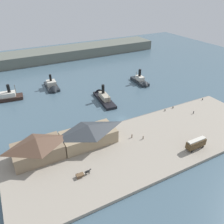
{
  "coord_description": "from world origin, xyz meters",
  "views": [
    {
      "loc": [
        -46.86,
        -78.32,
        56.68
      ],
      "look_at": [
        -2.55,
        4.83,
        2.0
      ],
      "focal_mm": 35.96,
      "sensor_mm": 36.0,
      "label": 1
    }
  ],
  "objects_px": {
    "ferry_shed_central_terminal": "(37,148)",
    "pedestrian_walking_east": "(143,137)",
    "ferry_moored_west": "(52,87)",
    "horse_cart": "(83,174)",
    "mooring_post_center_west": "(165,110)",
    "pedestrian_at_waters_edge": "(132,136)",
    "ferry_outer_harbor": "(4,97)",
    "pedestrian_near_east_shed": "(194,112)",
    "ferry_approaching_east": "(141,81)",
    "ferry_shed_customs_shed": "(89,134)",
    "mooring_post_center_east": "(173,107)",
    "mooring_post_west": "(203,99)",
    "ferry_moored_east": "(102,97)",
    "street_tram": "(196,143)"
  },
  "relations": [
    {
      "from": "street_tram",
      "to": "pedestrian_near_east_shed",
      "type": "bearing_deg",
      "value": 45.67
    },
    {
      "from": "ferry_outer_harbor",
      "to": "horse_cart",
      "type": "bearing_deg",
      "value": -77.02
    },
    {
      "from": "pedestrian_near_east_shed",
      "to": "ferry_moored_east",
      "type": "height_order",
      "value": "ferry_moored_east"
    },
    {
      "from": "street_tram",
      "to": "ferry_moored_west",
      "type": "distance_m",
      "value": 89.5
    },
    {
      "from": "horse_cart",
      "to": "mooring_post_center_west",
      "type": "xyz_separation_m",
      "value": [
        51.99,
        21.2,
        -0.48
      ]
    },
    {
      "from": "pedestrian_walking_east",
      "to": "ferry_outer_harbor",
      "type": "xyz_separation_m",
      "value": [
        -46.16,
        66.62,
        -0.25
      ]
    },
    {
      "from": "pedestrian_near_east_shed",
      "to": "ferry_moored_east",
      "type": "distance_m",
      "value": 48.71
    },
    {
      "from": "ferry_outer_harbor",
      "to": "mooring_post_center_east",
      "type": "bearing_deg",
      "value": -35.14
    },
    {
      "from": "pedestrian_at_waters_edge",
      "to": "pedestrian_near_east_shed",
      "type": "xyz_separation_m",
      "value": [
        36.92,
        2.31,
        -0.08
      ]
    },
    {
      "from": "pedestrian_at_waters_edge",
      "to": "mooring_post_center_east",
      "type": "distance_m",
      "value": 33.76
    },
    {
      "from": "ferry_shed_customs_shed",
      "to": "ferry_outer_harbor",
      "type": "relative_size",
      "value": 1.22
    },
    {
      "from": "mooring_post_west",
      "to": "mooring_post_center_west",
      "type": "bearing_deg",
      "value": 179.56
    },
    {
      "from": "pedestrian_at_waters_edge",
      "to": "ferry_moored_west",
      "type": "distance_m",
      "value": 67.58
    },
    {
      "from": "mooring_post_center_west",
      "to": "ferry_outer_harbor",
      "type": "xyz_separation_m",
      "value": [
        -69.03,
        52.75,
        0.03
      ]
    },
    {
      "from": "pedestrian_at_waters_edge",
      "to": "horse_cart",
      "type": "bearing_deg",
      "value": -158.1
    },
    {
      "from": "mooring_post_west",
      "to": "ferry_outer_harbor",
      "type": "relative_size",
      "value": 0.05
    },
    {
      "from": "mooring_post_center_east",
      "to": "ferry_approaching_east",
      "type": "distance_m",
      "value": 36.7
    },
    {
      "from": "horse_cart",
      "to": "pedestrian_near_east_shed",
      "type": "distance_m",
      "value": 63.77
    },
    {
      "from": "mooring_post_west",
      "to": "ferry_outer_harbor",
      "type": "bearing_deg",
      "value": 150.83
    },
    {
      "from": "pedestrian_at_waters_edge",
      "to": "ferry_approaching_east",
      "type": "relative_size",
      "value": 0.1
    },
    {
      "from": "mooring_post_center_west",
      "to": "pedestrian_near_east_shed",
      "type": "bearing_deg",
      "value": -39.27
    },
    {
      "from": "mooring_post_west",
      "to": "ferry_moored_west",
      "type": "relative_size",
      "value": 0.05
    },
    {
      "from": "ferry_approaching_east",
      "to": "ferry_shed_customs_shed",
      "type": "bearing_deg",
      "value": -141.98
    },
    {
      "from": "ferry_shed_customs_shed",
      "to": "pedestrian_near_east_shed",
      "type": "distance_m",
      "value": 54.0
    },
    {
      "from": "pedestrian_at_waters_edge",
      "to": "ferry_approaching_east",
      "type": "bearing_deg",
      "value": 51.94
    },
    {
      "from": "ferry_shed_customs_shed",
      "to": "mooring_post_center_east",
      "type": "relative_size",
      "value": 23.84
    },
    {
      "from": "horse_cart",
      "to": "ferry_approaching_east",
      "type": "bearing_deg",
      "value": 42.64
    },
    {
      "from": "mooring_post_center_west",
      "to": "mooring_post_center_east",
      "type": "distance_m",
      "value": 5.44
    },
    {
      "from": "street_tram",
      "to": "mooring_post_center_east",
      "type": "bearing_deg",
      "value": 63.77
    },
    {
      "from": "horse_cart",
      "to": "ferry_shed_customs_shed",
      "type": "bearing_deg",
      "value": 60.73
    },
    {
      "from": "mooring_post_center_west",
      "to": "ferry_moored_west",
      "type": "relative_size",
      "value": 0.05
    },
    {
      "from": "horse_cart",
      "to": "mooring_post_center_west",
      "type": "bearing_deg",
      "value": 22.18
    },
    {
      "from": "ferry_shed_central_terminal",
      "to": "pedestrian_at_waters_edge",
      "type": "distance_m",
      "value": 37.02
    },
    {
      "from": "street_tram",
      "to": "ferry_moored_east",
      "type": "relative_size",
      "value": 0.35
    },
    {
      "from": "pedestrian_walking_east",
      "to": "ferry_approaching_east",
      "type": "bearing_deg",
      "value": 56.29
    },
    {
      "from": "ferry_moored_west",
      "to": "horse_cart",
      "type": "bearing_deg",
      "value": -97.69
    },
    {
      "from": "mooring_post_center_west",
      "to": "mooring_post_west",
      "type": "height_order",
      "value": "same"
    },
    {
      "from": "ferry_shed_central_terminal",
      "to": "mooring_post_center_west",
      "type": "distance_m",
      "value": 63.17
    },
    {
      "from": "pedestrian_at_waters_edge",
      "to": "ferry_moored_west",
      "type": "bearing_deg",
      "value": 103.1
    },
    {
      "from": "ferry_shed_central_terminal",
      "to": "ferry_moored_west",
      "type": "relative_size",
      "value": 0.99
    },
    {
      "from": "pedestrian_near_east_shed",
      "to": "ferry_outer_harbor",
      "type": "height_order",
      "value": "ferry_outer_harbor"
    },
    {
      "from": "ferry_shed_central_terminal",
      "to": "pedestrian_walking_east",
      "type": "bearing_deg",
      "value": -12.06
    },
    {
      "from": "mooring_post_center_west",
      "to": "ferry_moored_west",
      "type": "distance_m",
      "value": 68.96
    },
    {
      "from": "ferry_moored_west",
      "to": "ferry_shed_central_terminal",
      "type": "bearing_deg",
      "value": -109.3
    },
    {
      "from": "horse_cart",
      "to": "mooring_post_west",
      "type": "distance_m",
      "value": 80.61
    },
    {
      "from": "pedestrian_at_waters_edge",
      "to": "ferry_moored_west",
      "type": "relative_size",
      "value": 0.1
    },
    {
      "from": "mooring_post_center_west",
      "to": "mooring_post_west",
      "type": "bearing_deg",
      "value": -0.44
    },
    {
      "from": "ferry_moored_west",
      "to": "ferry_moored_east",
      "type": "bearing_deg",
      "value": -50.87
    },
    {
      "from": "pedestrian_walking_east",
      "to": "ferry_approaching_east",
      "type": "height_order",
      "value": "ferry_approaching_east"
    },
    {
      "from": "mooring_post_center_west",
      "to": "ferry_moored_west",
      "type": "height_order",
      "value": "ferry_moored_west"
    }
  ]
}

